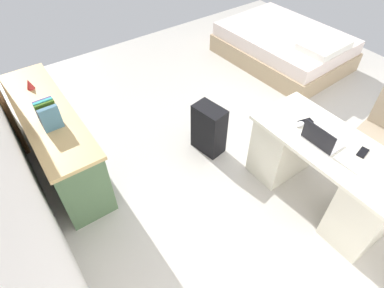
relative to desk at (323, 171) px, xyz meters
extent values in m
plane|color=beige|center=(1.12, -0.19, -0.40)|extent=(5.98, 5.98, 0.00)
cube|color=silver|center=(0.00, 0.00, 0.34)|extent=(1.45, 0.68, 0.04)
cube|color=beige|center=(-0.49, -0.01, -0.03)|extent=(0.41, 0.60, 0.72)
cube|color=beige|center=(0.49, 0.01, -0.03)|extent=(0.41, 0.60, 0.72)
cylinder|color=black|center=(-0.08, -0.73, -0.38)|extent=(0.52, 0.52, 0.04)
cylinder|color=black|center=(-0.08, -0.73, -0.19)|extent=(0.06, 0.06, 0.42)
cube|color=tan|center=(-0.08, -0.73, 0.06)|extent=(0.52, 0.52, 0.08)
cube|color=#4C6B47|center=(1.89, 1.92, -0.03)|extent=(1.76, 0.44, 0.73)
cube|color=tan|center=(1.89, 1.92, 0.36)|extent=(1.80, 0.48, 0.04)
cube|color=#415B3C|center=(1.50, 1.70, -0.19)|extent=(0.67, 0.01, 0.26)
cube|color=#415B3C|center=(2.29, 1.70, -0.19)|extent=(0.67, 0.01, 0.26)
cube|color=tan|center=(2.11, -1.72, -0.26)|extent=(1.97, 1.50, 0.28)
cube|color=silver|center=(2.11, -1.72, -0.02)|extent=(1.91, 1.44, 0.20)
cube|color=white|center=(1.44, -1.75, 0.13)|extent=(0.52, 0.71, 0.10)
cube|color=black|center=(1.18, 0.46, -0.10)|extent=(0.39, 0.28, 0.59)
cube|color=#B7B7BC|center=(0.09, 0.06, 0.37)|extent=(0.31, 0.22, 0.02)
cube|color=black|center=(0.08, 0.16, 0.47)|extent=(0.31, 0.02, 0.19)
ellipsoid|color=white|center=(0.35, 0.06, 0.38)|extent=(0.06, 0.10, 0.03)
cube|color=black|center=(-0.20, -0.11, 0.37)|extent=(0.09, 0.15, 0.01)
cube|color=black|center=(0.35, -0.03, 0.37)|extent=(0.10, 0.15, 0.01)
cube|color=teal|center=(1.58, 1.92, 0.50)|extent=(0.04, 0.17, 0.24)
cube|color=#A72871|center=(1.62, 1.92, 0.48)|extent=(0.03, 0.17, 0.21)
cube|color=#346015|center=(1.66, 1.92, 0.50)|extent=(0.02, 0.17, 0.24)
cube|color=teal|center=(1.70, 1.92, 0.50)|extent=(0.03, 0.17, 0.24)
cube|color=#473073|center=(1.74, 1.92, 0.49)|extent=(0.03, 0.17, 0.23)
cone|color=red|center=(2.34, 1.92, 0.43)|extent=(0.08, 0.08, 0.11)
camera|label=1|loc=(-0.91, 2.15, 2.35)|focal=30.27mm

